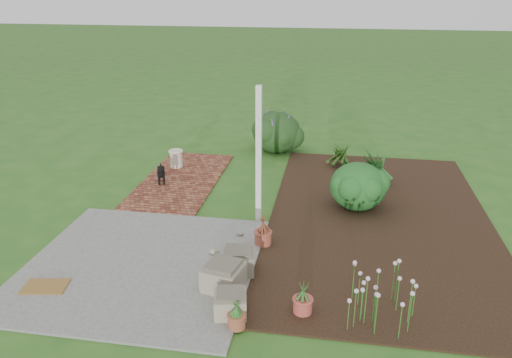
% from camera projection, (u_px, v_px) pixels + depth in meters
% --- Properties ---
extents(ground, '(80.00, 80.00, 0.00)m').
position_uv_depth(ground, '(242.00, 222.00, 9.14)').
color(ground, '#285D1D').
rests_on(ground, ground).
extents(concrete_patio, '(3.50, 3.50, 0.04)m').
position_uv_depth(concrete_patio, '(141.00, 265.00, 7.73)').
color(concrete_patio, '#61625F').
rests_on(concrete_patio, ground).
extents(brick_path, '(1.60, 3.50, 0.04)m').
position_uv_depth(brick_path, '(181.00, 180.00, 11.00)').
color(brick_path, '#5B271C').
rests_on(brick_path, ground).
extents(garden_bed, '(4.00, 7.00, 0.03)m').
position_uv_depth(garden_bed, '(379.00, 219.00, 9.21)').
color(garden_bed, black).
rests_on(garden_bed, ground).
extents(veranda_post, '(0.10, 0.10, 2.50)m').
position_uv_depth(veranda_post, '(259.00, 156.00, 8.73)').
color(veranda_post, white).
rests_on(veranda_post, ground).
extents(stone_trough_near, '(0.49, 0.49, 0.28)m').
position_uv_depth(stone_trough_near, '(230.00, 304.00, 6.53)').
color(stone_trough_near, gray).
rests_on(stone_trough_near, concrete_patio).
extents(stone_trough_mid, '(0.61, 0.61, 0.34)m').
position_uv_depth(stone_trough_mid, '(224.00, 277.00, 7.06)').
color(stone_trough_mid, '#806E5F').
rests_on(stone_trough_mid, concrete_patio).
extents(stone_trough_far, '(0.54, 0.54, 0.31)m').
position_uv_depth(stone_trough_far, '(239.00, 261.00, 7.48)').
color(stone_trough_far, gray).
rests_on(stone_trough_far, concrete_patio).
extents(coir_doormat, '(0.67, 0.49, 0.02)m').
position_uv_depth(coir_doormat, '(45.00, 286.00, 7.13)').
color(coir_doormat, brown).
rests_on(coir_doormat, concrete_patio).
extents(black_dog, '(0.27, 0.49, 0.43)m').
position_uv_depth(black_dog, '(161.00, 172.00, 10.67)').
color(black_dog, black).
rests_on(black_dog, brick_path).
extents(cream_ceramic_urn, '(0.38, 0.38, 0.39)m').
position_uv_depth(cream_ceramic_urn, '(176.00, 159.00, 11.66)').
color(cream_ceramic_urn, beige).
rests_on(cream_ceramic_urn, brick_path).
extents(evergreen_shrub, '(1.23, 1.23, 0.91)m').
position_uv_depth(evergreen_shrub, '(358.00, 185.00, 9.51)').
color(evergreen_shrub, '#103F15').
rests_on(evergreen_shrub, garden_bed).
extents(agapanthus_clump_back, '(1.19, 1.19, 0.93)m').
position_uv_depth(agapanthus_clump_back, '(376.00, 163.00, 10.62)').
color(agapanthus_clump_back, '#123F17').
rests_on(agapanthus_clump_back, garden_bed).
extents(agapanthus_clump_front, '(0.91, 0.91, 0.69)m').
position_uv_depth(agapanthus_clump_front, '(340.00, 152.00, 11.71)').
color(agapanthus_clump_front, '#143A11').
rests_on(agapanthus_clump_front, garden_bed).
extents(pink_flower_patch, '(1.24, 1.24, 0.68)m').
position_uv_depth(pink_flower_patch, '(382.00, 291.00, 6.47)').
color(pink_flower_patch, '#113D0F').
rests_on(pink_flower_patch, garden_bed).
extents(terracotta_pot_bronze, '(0.29, 0.29, 0.23)m').
position_uv_depth(terracotta_pot_bronze, '(263.00, 238.00, 8.28)').
color(terracotta_pot_bronze, '#974633').
rests_on(terracotta_pot_bronze, garden_bed).
extents(terracotta_pot_small_left, '(0.26, 0.26, 0.21)m').
position_uv_depth(terracotta_pot_small_left, '(303.00, 305.00, 6.58)').
color(terracotta_pot_small_left, '#B1453C').
rests_on(terracotta_pot_small_left, garden_bed).
extents(terracotta_pot_small_right, '(0.23, 0.23, 0.19)m').
position_uv_depth(terracotta_pot_small_right, '(237.00, 321.00, 6.29)').
color(terracotta_pot_small_right, brown).
rests_on(terracotta_pot_small_right, garden_bed).
extents(purple_flowering_bush, '(1.39, 1.39, 1.05)m').
position_uv_depth(purple_flowering_bush, '(277.00, 131.00, 12.75)').
color(purple_flowering_bush, black).
rests_on(purple_flowering_bush, ground).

